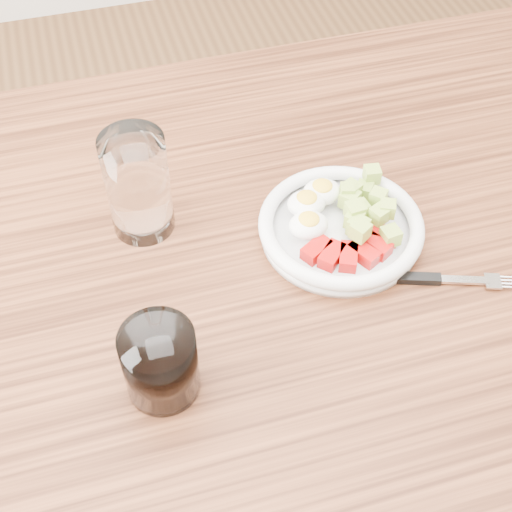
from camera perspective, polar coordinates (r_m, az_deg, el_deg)
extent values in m
cube|color=brown|center=(0.85, 0.84, -2.55)|extent=(1.50, 0.90, 0.04)
cylinder|color=silver|center=(0.87, 6.74, 1.85)|extent=(0.19, 0.19, 0.01)
torus|color=silver|center=(0.86, 6.82, 2.51)|extent=(0.20, 0.20, 0.02)
cube|color=#B20D0B|center=(0.83, 4.87, 0.50)|extent=(0.04, 0.04, 0.02)
cube|color=#B20D0B|center=(0.83, 6.07, 0.03)|extent=(0.04, 0.04, 0.02)
cube|color=#B20D0B|center=(0.83, 7.40, -0.07)|extent=(0.03, 0.04, 0.02)
cube|color=#B20D0B|center=(0.84, 8.62, 0.21)|extent=(0.04, 0.04, 0.02)
cube|color=#B20D0B|center=(0.85, 9.56, 0.82)|extent=(0.04, 0.04, 0.02)
cube|color=#B20D0B|center=(0.86, 10.07, 1.66)|extent=(0.04, 0.04, 0.02)
ellipsoid|color=white|center=(0.87, 4.05, 4.22)|extent=(0.05, 0.04, 0.03)
ellipsoid|color=yellow|center=(0.86, 4.09, 4.70)|extent=(0.03, 0.03, 0.01)
ellipsoid|color=white|center=(0.89, 5.29, 5.13)|extent=(0.05, 0.04, 0.03)
ellipsoid|color=yellow|center=(0.88, 5.33, 5.62)|extent=(0.03, 0.03, 0.01)
ellipsoid|color=white|center=(0.85, 4.23, 2.48)|extent=(0.05, 0.04, 0.03)
ellipsoid|color=yellow|center=(0.84, 4.27, 2.97)|extent=(0.03, 0.03, 0.01)
cube|color=#ADC54C|center=(0.90, 9.27, 6.47)|extent=(0.02, 0.02, 0.02)
cube|color=#ADC54C|center=(0.85, 10.70, 1.58)|extent=(0.02, 0.02, 0.02)
cube|color=#ADC54C|center=(0.88, 9.74, 4.65)|extent=(0.03, 0.03, 0.02)
cube|color=#ADC54C|center=(0.88, 7.51, 4.52)|extent=(0.03, 0.03, 0.02)
cube|color=#ADC54C|center=(0.85, 7.88, 2.86)|extent=(0.03, 0.03, 0.02)
cube|color=#ADC54C|center=(0.87, 8.32, 3.73)|extent=(0.02, 0.02, 0.02)
cube|color=#ADC54C|center=(0.89, 7.60, 5.21)|extent=(0.03, 0.03, 0.02)
cube|color=#ADC54C|center=(0.85, 8.19, 2.31)|extent=(0.03, 0.03, 0.02)
cube|color=#ADC54C|center=(0.86, 9.81, 3.28)|extent=(0.02, 0.02, 0.02)
cube|color=#ADC54C|center=(0.83, 8.34, 2.00)|extent=(0.03, 0.03, 0.02)
cube|color=#ADC54C|center=(0.88, 7.32, 5.16)|extent=(0.02, 0.02, 0.02)
cube|color=#ADC54C|center=(0.90, 8.62, 5.19)|extent=(0.03, 0.03, 0.02)
cube|color=#ADC54C|center=(0.86, 7.94, 3.56)|extent=(0.02, 0.02, 0.02)
cube|color=#ADC54C|center=(0.86, 10.47, 3.76)|extent=(0.02, 0.02, 0.02)
cube|color=black|center=(0.84, 11.40, -1.72)|extent=(0.09, 0.04, 0.01)
cube|color=silver|center=(0.86, 16.36, -1.87)|extent=(0.06, 0.03, 0.00)
cube|color=silver|center=(0.86, 18.42, -1.93)|extent=(0.02, 0.03, 0.00)
cylinder|color=white|center=(0.85, -9.43, 5.63)|extent=(0.08, 0.08, 0.14)
cylinder|color=white|center=(0.72, -7.67, -8.44)|extent=(0.08, 0.08, 0.09)
cylinder|color=black|center=(0.72, -7.66, -8.53)|extent=(0.07, 0.07, 0.07)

